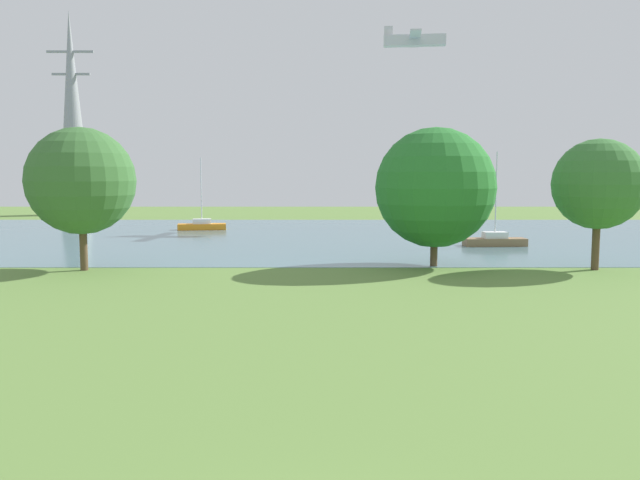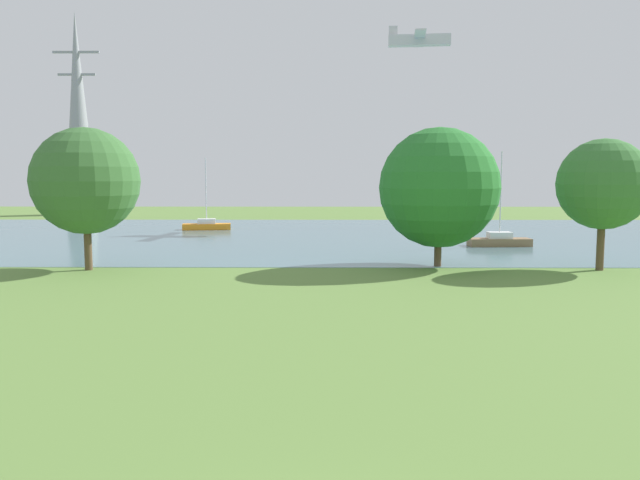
{
  "view_description": "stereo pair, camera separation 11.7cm",
  "coord_description": "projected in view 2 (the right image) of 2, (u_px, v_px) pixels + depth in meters",
  "views": [
    {
      "loc": [
        -0.0,
        -7.65,
        5.62
      ],
      "look_at": [
        -0.15,
        21.58,
        2.56
      ],
      "focal_mm": 35.43,
      "sensor_mm": 36.0,
      "label": 1
    },
    {
      "loc": [
        0.11,
        -7.65,
        5.62
      ],
      "look_at": [
        -0.15,
        21.58,
        2.56
      ],
      "focal_mm": 35.43,
      "sensor_mm": 36.0,
      "label": 2
    }
  ],
  "objects": [
    {
      "name": "tree_east_far",
      "position": [
        85.0,
        181.0,
        36.63
      ],
      "size": [
        6.21,
        6.21,
        8.33
      ],
      "color": "brown",
      "rests_on": "ground"
    },
    {
      "name": "tree_east_near",
      "position": [
        603.0,
        184.0,
        36.58
      ],
      "size": [
        5.28,
        5.28,
        7.68
      ],
      "color": "brown",
      "rests_on": "ground"
    },
    {
      "name": "water_surface",
      "position": [
        324.0,
        236.0,
        57.92
      ],
      "size": [
        140.0,
        40.0,
        0.02
      ],
      "primitive_type": "cube",
      "color": "slate",
      "rests_on": "ground"
    },
    {
      "name": "tree_west_far",
      "position": [
        439.0,
        188.0,
        38.1
      ],
      "size": [
        7.27,
        7.27,
        8.44
      ],
      "color": "brown",
      "rests_on": "ground"
    },
    {
      "name": "sailboat_brown",
      "position": [
        499.0,
        240.0,
        49.35
      ],
      "size": [
        4.87,
        1.73,
        7.34
      ],
      "color": "brown",
      "rests_on": "water_surface"
    },
    {
      "name": "electricity_pylon",
      "position": [
        78.0,
        114.0,
        87.04
      ],
      "size": [
        6.4,
        4.4,
        27.79
      ],
      "color": "gray",
      "rests_on": "ground"
    },
    {
      "name": "light_aircraft",
      "position": [
        419.0,
        40.0,
        65.53
      ],
      "size": [
        6.48,
        8.47,
        2.1
      ],
      "color": "silver"
    },
    {
      "name": "ground_plane",
      "position": [
        323.0,
        293.0,
        30.07
      ],
      "size": [
        160.0,
        160.0,
        0.0
      ],
      "primitive_type": "plane",
      "color": "olive"
    },
    {
      "name": "sailboat_orange",
      "position": [
        207.0,
        225.0,
        63.97
      ],
      "size": [
        4.98,
        2.26,
        7.25
      ],
      "color": "orange",
      "rests_on": "water_surface"
    }
  ]
}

